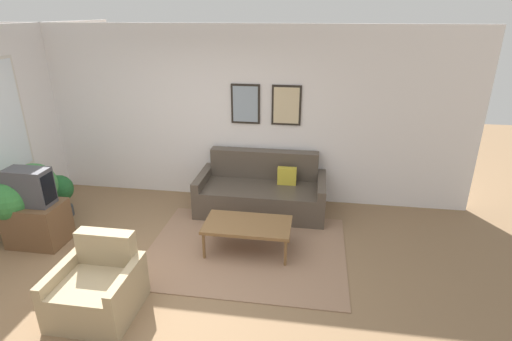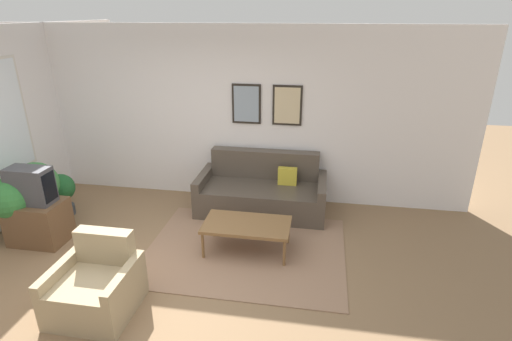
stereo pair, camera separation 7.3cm
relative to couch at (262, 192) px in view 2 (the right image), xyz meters
name	(u,v)px [view 2 (the right image)]	position (x,y,z in m)	size (l,w,h in m)	color
ground_plane	(153,292)	(-0.89, -2.13, -0.29)	(16.00, 16.00, 0.00)	#846647
area_rug	(246,250)	(-0.03, -1.16, -0.29)	(2.50, 1.96, 0.01)	#937056
wall_back	(212,114)	(-0.87, 0.46, 1.06)	(8.00, 0.09, 2.70)	silver
couch	(262,192)	(0.00, 0.00, 0.00)	(1.91, 0.90, 0.86)	#4C4238
coffee_table	(247,226)	(-0.02, -1.16, 0.07)	(1.08, 0.59, 0.40)	brown
tv_stand	(39,222)	(-2.76, -1.38, -0.01)	(0.70, 0.50, 0.57)	brown
tv	(30,186)	(-2.76, -1.38, 0.51)	(0.54, 0.28, 0.48)	#424247
armchair	(96,287)	(-1.32, -2.46, -0.03)	(0.78, 0.76, 0.76)	tan
potted_plant_tall	(14,201)	(-3.03, -1.41, 0.29)	(0.58, 0.58, 0.91)	beige
potted_plant_by_window	(61,191)	(-2.91, -0.65, 0.09)	(0.41, 0.41, 0.64)	#383D42
potted_plant_small	(36,186)	(-3.05, -0.95, 0.30)	(0.61, 0.61, 0.92)	#935638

